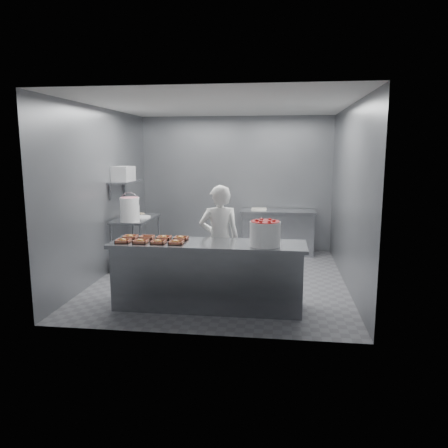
% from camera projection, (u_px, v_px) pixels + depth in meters
% --- Properties ---
extents(floor, '(4.50, 4.50, 0.00)m').
position_uv_depth(floor, '(222.00, 278.00, 7.26)').
color(floor, '#4C4C51').
rests_on(floor, ground).
extents(ceiling, '(4.50, 4.50, 0.00)m').
position_uv_depth(ceiling, '(221.00, 105.00, 6.79)').
color(ceiling, white).
rests_on(ceiling, wall_back).
extents(wall_back, '(4.00, 0.04, 2.80)m').
position_uv_depth(wall_back, '(236.00, 184.00, 9.22)').
color(wall_back, slate).
rests_on(wall_back, ground).
extents(wall_left, '(0.04, 4.50, 2.80)m').
position_uv_depth(wall_left, '(103.00, 193.00, 7.28)').
color(wall_left, slate).
rests_on(wall_left, ground).
extents(wall_right, '(0.04, 4.50, 2.80)m').
position_uv_depth(wall_right, '(349.00, 196.00, 6.77)').
color(wall_right, slate).
rests_on(wall_right, ground).
extents(service_counter, '(2.60, 0.70, 0.90)m').
position_uv_depth(service_counter, '(208.00, 275.00, 5.87)').
color(service_counter, slate).
rests_on(service_counter, ground).
extents(prep_table, '(0.60, 1.20, 0.90)m').
position_uv_depth(prep_table, '(136.00, 234.00, 7.96)').
color(prep_table, slate).
rests_on(prep_table, ground).
extents(back_counter, '(1.50, 0.60, 0.90)m').
position_uv_depth(back_counter, '(278.00, 232.00, 8.93)').
color(back_counter, slate).
rests_on(back_counter, ground).
extents(wall_shelf, '(0.35, 0.90, 0.03)m').
position_uv_depth(wall_shelf, '(125.00, 182.00, 7.82)').
color(wall_shelf, slate).
rests_on(wall_shelf, wall_left).
extents(tray_0, '(0.19, 0.18, 0.06)m').
position_uv_depth(tray_0, '(123.00, 241.00, 5.79)').
color(tray_0, tan).
rests_on(tray_0, service_counter).
extents(tray_1, '(0.19, 0.18, 0.06)m').
position_uv_depth(tray_1, '(141.00, 241.00, 5.76)').
color(tray_1, tan).
rests_on(tray_1, service_counter).
extents(tray_2, '(0.19, 0.18, 0.06)m').
position_uv_depth(tray_2, '(158.00, 242.00, 5.73)').
color(tray_2, tan).
rests_on(tray_2, service_counter).
extents(tray_3, '(0.19, 0.18, 0.06)m').
position_uv_depth(tray_3, '(176.00, 242.00, 5.70)').
color(tray_3, tan).
rests_on(tray_3, service_counter).
extents(tray_4, '(0.19, 0.18, 0.06)m').
position_uv_depth(tray_4, '(130.00, 237.00, 6.06)').
color(tray_4, tan).
rests_on(tray_4, service_counter).
extents(tray_5, '(0.19, 0.18, 0.04)m').
position_uv_depth(tray_5, '(147.00, 237.00, 6.03)').
color(tray_5, tan).
rests_on(tray_5, service_counter).
extents(tray_6, '(0.19, 0.18, 0.06)m').
position_uv_depth(tray_6, '(164.00, 238.00, 6.00)').
color(tray_6, tan).
rests_on(tray_6, service_counter).
extents(tray_7, '(0.19, 0.18, 0.06)m').
position_uv_depth(tray_7, '(181.00, 238.00, 5.97)').
color(tray_7, tan).
rests_on(tray_7, service_counter).
extents(worker, '(0.66, 0.51, 1.62)m').
position_uv_depth(worker, '(219.00, 240.00, 6.38)').
color(worker, white).
rests_on(worker, ground).
extents(strawberry_tub, '(0.39, 0.39, 0.32)m').
position_uv_depth(strawberry_tub, '(265.00, 233.00, 5.57)').
color(strawberry_tub, silver).
rests_on(strawberry_tub, service_counter).
extents(glaze_bucket, '(0.34, 0.33, 0.50)m').
position_uv_depth(glaze_bucket, '(130.00, 209.00, 7.43)').
color(glaze_bucket, silver).
rests_on(glaze_bucket, prep_table).
extents(bucket_lid, '(0.40, 0.40, 0.03)m').
position_uv_depth(bucket_lid, '(141.00, 217.00, 7.89)').
color(bucket_lid, silver).
rests_on(bucket_lid, prep_table).
extents(rag, '(0.15, 0.14, 0.02)m').
position_uv_depth(rag, '(140.00, 213.00, 8.34)').
color(rag, '#CCB28C').
rests_on(rag, prep_table).
extents(appliance, '(0.36, 0.39, 0.26)m').
position_uv_depth(appliance, '(123.00, 174.00, 7.70)').
color(appliance, gray).
rests_on(appliance, wall_shelf).
extents(paper_stack, '(0.30, 0.22, 0.04)m').
position_uv_depth(paper_stack, '(259.00, 209.00, 8.90)').
color(paper_stack, silver).
rests_on(paper_stack, back_counter).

